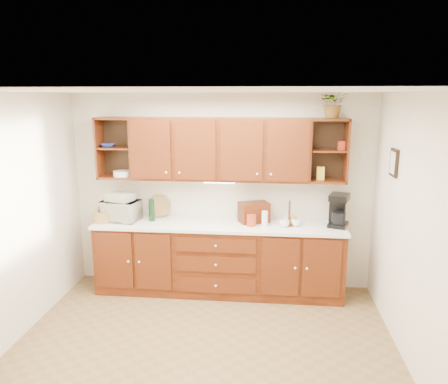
% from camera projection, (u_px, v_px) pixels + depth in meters
% --- Properties ---
extents(floor, '(4.00, 4.00, 0.00)m').
position_uv_depth(floor, '(202.00, 352.00, 4.44)').
color(floor, brown).
rests_on(floor, ground).
extents(ceiling, '(4.00, 4.00, 0.00)m').
position_uv_depth(ceiling, '(199.00, 91.00, 3.89)').
color(ceiling, white).
rests_on(ceiling, back_wall).
extents(back_wall, '(4.00, 0.00, 4.00)m').
position_uv_depth(back_wall, '(221.00, 192.00, 5.86)').
color(back_wall, beige).
rests_on(back_wall, floor).
extents(left_wall, '(0.00, 3.50, 3.50)m').
position_uv_depth(left_wall, '(4.00, 224.00, 4.37)').
color(left_wall, beige).
rests_on(left_wall, floor).
extents(right_wall, '(0.00, 3.50, 3.50)m').
position_uv_depth(right_wall, '(418.00, 237.00, 3.96)').
color(right_wall, beige).
rests_on(right_wall, floor).
extents(base_cabinets, '(3.20, 0.60, 0.90)m').
position_uv_depth(base_cabinets, '(219.00, 259.00, 5.76)').
color(base_cabinets, '#321105').
rests_on(base_cabinets, floor).
extents(countertop, '(3.24, 0.64, 0.04)m').
position_uv_depth(countertop, '(219.00, 225.00, 5.65)').
color(countertop, silver).
rests_on(countertop, base_cabinets).
extents(upper_cabinets, '(3.20, 0.33, 0.80)m').
position_uv_depth(upper_cabinets, '(220.00, 149.00, 5.58)').
color(upper_cabinets, '#321105').
rests_on(upper_cabinets, back_wall).
extents(undercabinet_light, '(0.40, 0.05, 0.02)m').
position_uv_depth(undercabinet_light, '(219.00, 182.00, 5.62)').
color(undercabinet_light, white).
rests_on(undercabinet_light, upper_cabinets).
extents(framed_picture, '(0.03, 0.24, 0.30)m').
position_uv_depth(framed_picture, '(394.00, 163.00, 4.72)').
color(framed_picture, black).
rests_on(framed_picture, right_wall).
extents(wicker_basket, '(0.26, 0.26, 0.13)m').
position_uv_depth(wicker_basket, '(103.00, 217.00, 5.71)').
color(wicker_basket, '#A67D45').
rests_on(wicker_basket, countertop).
extents(microwave, '(0.54, 0.41, 0.27)m').
position_uv_depth(microwave, '(120.00, 211.00, 5.76)').
color(microwave, beige).
rests_on(microwave, countertop).
extents(towel_stack, '(0.39, 0.34, 0.10)m').
position_uv_depth(towel_stack, '(120.00, 197.00, 5.72)').
color(towel_stack, '#EDD46F').
rests_on(towel_stack, microwave).
extents(wine_bottle, '(0.10, 0.10, 0.30)m').
position_uv_depth(wine_bottle, '(152.00, 210.00, 5.74)').
color(wine_bottle, black).
rests_on(wine_bottle, countertop).
extents(woven_tray, '(0.32, 0.14, 0.31)m').
position_uv_depth(woven_tray, '(159.00, 216.00, 5.97)').
color(woven_tray, '#A67D45').
rests_on(woven_tray, countertop).
extents(bread_box, '(0.44, 0.37, 0.26)m').
position_uv_depth(bread_box, '(254.00, 212.00, 5.70)').
color(bread_box, '#321105').
rests_on(bread_box, countertop).
extents(mug_tree, '(0.29, 0.29, 0.32)m').
position_uv_depth(mug_tree, '(289.00, 222.00, 5.56)').
color(mug_tree, '#321105').
rests_on(mug_tree, countertop).
extents(canister_red, '(0.15, 0.15, 0.15)m').
position_uv_depth(canister_red, '(251.00, 220.00, 5.53)').
color(canister_red, '#A52F18').
rests_on(canister_red, countertop).
extents(canister_white, '(0.09, 0.09, 0.20)m').
position_uv_depth(canister_white, '(265.00, 219.00, 5.52)').
color(canister_white, white).
rests_on(canister_white, countertop).
extents(canister_yellow, '(0.10, 0.10, 0.12)m').
position_uv_depth(canister_yellow, '(293.00, 220.00, 5.60)').
color(canister_yellow, gold).
rests_on(canister_yellow, countertop).
extents(coffee_maker, '(0.30, 0.35, 0.42)m').
position_uv_depth(coffee_maker, '(338.00, 210.00, 5.52)').
color(coffee_maker, black).
rests_on(coffee_maker, countertop).
extents(bowl_stack, '(0.21, 0.21, 0.05)m').
position_uv_depth(bowl_stack, '(108.00, 145.00, 5.71)').
color(bowl_stack, navy).
rests_on(bowl_stack, upper_cabinets).
extents(plate_stack, '(0.25, 0.25, 0.07)m').
position_uv_depth(plate_stack, '(123.00, 173.00, 5.76)').
color(plate_stack, white).
rests_on(plate_stack, upper_cabinets).
extents(pantry_box_yellow, '(0.10, 0.08, 0.17)m').
position_uv_depth(pantry_box_yellow, '(320.00, 173.00, 5.50)').
color(pantry_box_yellow, gold).
rests_on(pantry_box_yellow, upper_cabinets).
extents(pantry_box_red, '(0.09, 0.08, 0.11)m').
position_uv_depth(pantry_box_red, '(341.00, 146.00, 5.38)').
color(pantry_box_red, '#A52F18').
rests_on(pantry_box_red, upper_cabinets).
extents(potted_plant, '(0.34, 0.30, 0.37)m').
position_uv_depth(potted_plant, '(334.00, 103.00, 5.27)').
color(potted_plant, '#999999').
rests_on(potted_plant, upper_cabinets).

